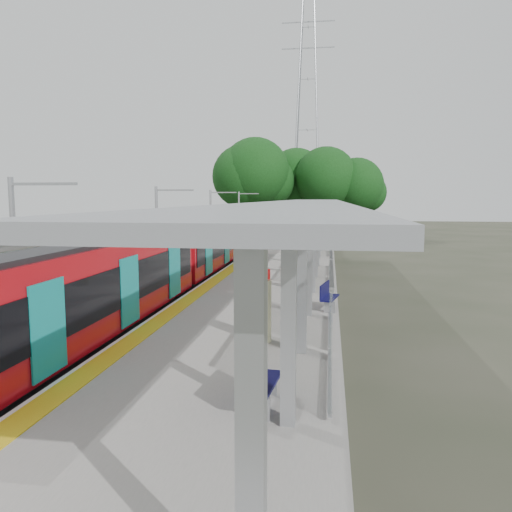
{
  "coord_description": "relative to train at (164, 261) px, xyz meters",
  "views": [
    {
      "loc": [
        2.64,
        -6.07,
        4.82
      ],
      "look_at": [
        -0.48,
        15.17,
        2.3
      ],
      "focal_mm": 35.0,
      "sensor_mm": 36.0,
      "label": 1
    }
  ],
  "objects": [
    {
      "name": "trackbed",
      "position": [
        -0.0,
        5.29,
        -1.93
      ],
      "size": [
        3.0,
        70.0,
        0.24
      ],
      "primitive_type": "cube",
      "color": "#59544C",
      "rests_on": "ground"
    },
    {
      "name": "train",
      "position": [
        0.0,
        0.0,
        0.0
      ],
      "size": [
        2.74,
        27.6,
        3.62
      ],
      "color": "black",
      "rests_on": "ground"
    },
    {
      "name": "bench_mid",
      "position": [
        7.12,
        -3.78,
        -0.57
      ],
      "size": [
        0.68,
        1.39,
        0.92
      ],
      "rotation": [
        0.0,
        0.0,
        -0.21
      ],
      "color": "#100E49",
      "rests_on": "platform"
    },
    {
      "name": "bench_far",
      "position": [
        7.11,
        19.86,
        -0.54
      ],
      "size": [
        0.63,
        1.48,
        0.98
      ],
      "rotation": [
        0.0,
        0.0,
        -0.14
      ],
      "color": "#100E49",
      "rests_on": "platform"
    },
    {
      "name": "tree_cluster",
      "position": [
        2.44,
        38.07,
        5.14
      ],
      "size": [
        19.66,
        12.62,
        11.64
      ],
      "color": "#382316",
      "rests_on": "ground"
    },
    {
      "name": "canopy",
      "position": [
        6.11,
        1.48,
        2.15
      ],
      "size": [
        3.27,
        38.0,
        3.66
      ],
      "color": "#9EA0A5",
      "rests_on": "platform"
    },
    {
      "name": "info_pillar_far",
      "position": [
        6.32,
        -0.35,
        -0.36
      ],
      "size": [
        0.36,
        0.36,
        1.6
      ],
      "rotation": [
        0.0,
        0.0,
        0.17
      ],
      "color": "beige",
      "rests_on": "platform"
    },
    {
      "name": "info_pillar_near",
      "position": [
        5.44,
        -7.92,
        -0.2
      ],
      "size": [
        0.44,
        0.44,
        1.97
      ],
      "rotation": [
        0.0,
        0.0,
        -0.35
      ],
      "color": "beige",
      "rests_on": "platform"
    },
    {
      "name": "catenary_masts",
      "position": [
        -1.72,
        4.29,
        0.86
      ],
      "size": [
        2.08,
        48.16,
        5.4
      ],
      "color": "#9EA0A5",
      "rests_on": "ground"
    },
    {
      "name": "platform",
      "position": [
        4.5,
        5.29,
        -1.55
      ],
      "size": [
        6.0,
        50.0,
        1.0
      ],
      "primitive_type": "cube",
      "color": "gray",
      "rests_on": "ground"
    },
    {
      "name": "tactile_strip",
      "position": [
        1.95,
        5.29,
        -1.04
      ],
      "size": [
        0.6,
        50.0,
        0.02
      ],
      "primitive_type": "cube",
      "color": "gold",
      "rests_on": "platform"
    },
    {
      "name": "end_fence",
      "position": [
        4.5,
        30.24,
        -0.45
      ],
      "size": [
        6.0,
        0.1,
        1.2
      ],
      "primitive_type": "cube",
      "color": "#9EA0A5",
      "rests_on": "platform"
    },
    {
      "name": "litter_bin",
      "position": [
        5.9,
        3.79,
        -0.61
      ],
      "size": [
        0.5,
        0.5,
        0.89
      ],
      "primitive_type": "cylinder",
      "rotation": [
        0.0,
        0.0,
        0.15
      ],
      "color": "#9EA0A5",
      "rests_on": "platform"
    },
    {
      "name": "pylon",
      "position": [
        3.5,
        58.29,
        16.95
      ],
      "size": [
        8.0,
        4.0,
        38.0
      ],
      "primitive_type": null,
      "color": "#9EA0A5",
      "rests_on": "ground"
    },
    {
      "name": "bench_near",
      "position": [
        5.91,
        -12.07,
        -0.53
      ],
      "size": [
        0.58,
        1.47,
        0.98
      ],
      "rotation": [
        0.0,
        0.0,
        -0.1
      ],
      "color": "#100E49",
      "rests_on": "platform"
    }
  ]
}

